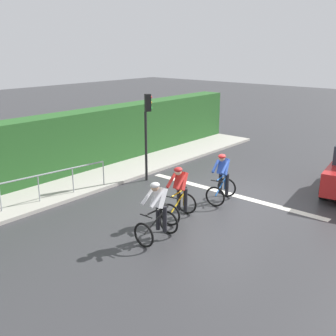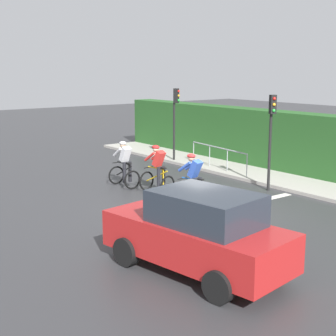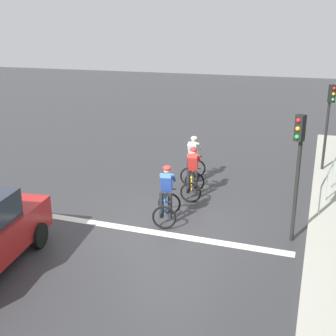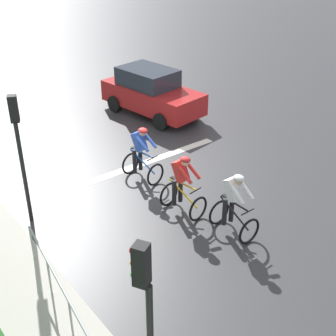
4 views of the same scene
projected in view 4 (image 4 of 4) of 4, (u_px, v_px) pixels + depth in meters
The scene contains 9 objects.
ground_plane at pixel (133, 176), 14.19m from camera, with size 80.00×80.00×0.00m, color #333335.
road_marking_stop_line at pixel (125, 170), 14.50m from camera, with size 7.00×0.30×0.01m, color silver.
cyclist_lead at pixel (234, 205), 11.34m from camera, with size 0.71×1.10×1.66m.
cyclist_second at pixel (182, 186), 12.12m from camera, with size 0.84×1.18×1.66m.
cyclist_mid at pixel (141, 155), 13.65m from camera, with size 0.87×1.19×1.66m.
car_red at pixel (151, 92), 18.03m from camera, with size 2.34×4.31×1.76m.
traffic_light_near_crossing at pixel (19, 141), 11.16m from camera, with size 0.27×0.29×3.34m.
traffic_light_far_junction at pixel (146, 311), 6.46m from camera, with size 0.27×0.29×3.34m.
pedestrian_railing_kerbside at pixel (58, 287), 8.89m from camera, with size 0.54×3.78×1.03m.
Camera 4 is at (6.65, 10.42, 7.05)m, focal length 50.62 mm.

